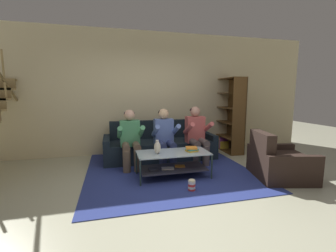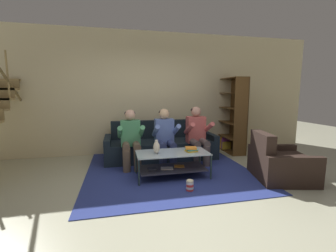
{
  "view_description": "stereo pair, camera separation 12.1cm",
  "coord_description": "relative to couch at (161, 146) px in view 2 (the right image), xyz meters",
  "views": [
    {
      "loc": [
        -0.96,
        -3.03,
        1.46
      ],
      "look_at": [
        0.07,
        1.01,
        0.84
      ],
      "focal_mm": 24.0,
      "sensor_mm": 36.0,
      "label": 1
    },
    {
      "loc": [
        -0.84,
        -3.05,
        1.46
      ],
      "look_at": [
        0.07,
        1.01,
        0.84
      ],
      "focal_mm": 24.0,
      "sensor_mm": 36.0,
      "label": 2
    }
  ],
  "objects": [
    {
      "name": "book_stack",
      "position": [
        0.32,
        -1.22,
        0.21
      ],
      "size": [
        0.22,
        0.21,
        0.08
      ],
      "color": "gold",
      "rests_on": "coffee_table"
    },
    {
      "name": "couch",
      "position": [
        0.0,
        0.0,
        0.0
      ],
      "size": [
        2.43,
        0.86,
        0.82
      ],
      "color": "black",
      "rests_on": "ground"
    },
    {
      "name": "person_seated_right",
      "position": [
        0.69,
        -0.51,
        0.36
      ],
      "size": [
        0.5,
        0.58,
        1.18
      ],
      "color": "#574948",
      "rests_on": "ground"
    },
    {
      "name": "back_partition",
      "position": [
        -0.07,
        0.65,
        1.17
      ],
      "size": [
        8.4,
        0.12,
        2.9
      ],
      "primitive_type": "cube",
      "color": "beige",
      "rests_on": "ground"
    },
    {
      "name": "popcorn_tub",
      "position": [
        0.1,
        -1.82,
        -0.19
      ],
      "size": [
        0.11,
        0.11,
        0.18
      ],
      "color": "red",
      "rests_on": "ground"
    },
    {
      "name": "area_rug",
      "position": [
        -0.01,
        -0.72,
        -0.27
      ],
      "size": [
        3.0,
        3.14,
        0.01
      ],
      "color": "navy",
      "rests_on": "ground"
    },
    {
      "name": "person_seated_middle",
      "position": [
        -0.0,
        -0.51,
        0.35
      ],
      "size": [
        0.5,
        0.58,
        1.14
      ],
      "color": "navy",
      "rests_on": "ground"
    },
    {
      "name": "person_seated_left",
      "position": [
        -0.69,
        -0.51,
        0.34
      ],
      "size": [
        0.5,
        0.58,
        1.13
      ],
      "color": "brown",
      "rests_on": "ground"
    },
    {
      "name": "bookshelf",
      "position": [
        1.88,
        0.27,
        0.51
      ],
      "size": [
        0.37,
        1.01,
        1.82
      ],
      "color": "#53371A",
      "rests_on": "ground"
    },
    {
      "name": "coffee_table",
      "position": [
        -0.03,
        -1.2,
        0.02
      ],
      "size": [
        1.24,
        0.58,
        0.44
      ],
      "color": "#A8BBC4",
      "rests_on": "ground"
    },
    {
      "name": "ground",
      "position": [
        -0.07,
        -1.81,
        -0.28
      ],
      "size": [
        16.8,
        16.8,
        0.0
      ],
      "primitive_type": "plane",
      "color": "#ABAA8E"
    },
    {
      "name": "armchair",
      "position": [
        1.74,
        -1.68,
        -0.01
      ],
      "size": [
        1.05,
        1.08,
        0.8
      ],
      "color": "black",
      "rests_on": "ground"
    },
    {
      "name": "vase",
      "position": [
        -0.3,
        -1.22,
        0.28
      ],
      "size": [
        0.11,
        0.11,
        0.23
      ],
      "color": "beige",
      "rests_on": "coffee_table"
    }
  ]
}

